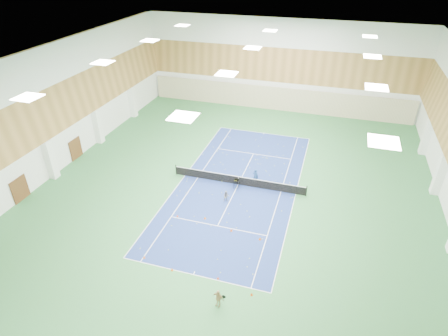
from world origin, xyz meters
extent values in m
plane|color=#2F6F3A|center=(0.00, 0.00, 0.00)|extent=(40.00, 40.00, 0.00)
cube|color=navy|center=(0.00, 0.00, 0.01)|extent=(10.97, 23.77, 0.01)
cube|color=#C6B793|center=(0.00, 19.75, 1.60)|extent=(35.40, 0.16, 3.20)
cube|color=#593319|center=(-17.92, -8.00, 1.10)|extent=(0.08, 1.80, 2.20)
cube|color=#593319|center=(-17.92, 0.00, 1.10)|extent=(0.08, 1.80, 2.20)
imported|color=navy|center=(1.52, 0.60, 0.82)|extent=(0.70, 0.57, 1.65)
imported|color=gray|center=(-0.31, -2.92, 0.54)|extent=(0.62, 0.55, 1.08)
imported|color=tan|center=(2.43, -13.81, 0.67)|extent=(0.84, 0.50, 1.34)
cone|color=#F7410D|center=(-3.62, -6.24, 0.09)|extent=(0.17, 0.17, 0.19)
cone|color=orange|center=(-1.30, -5.82, 0.12)|extent=(0.21, 0.21, 0.23)
cone|color=#D64B0B|center=(1.24, -6.67, 0.12)|extent=(0.22, 0.22, 0.24)
cone|color=orange|center=(3.66, -7.00, 0.13)|extent=(0.23, 0.23, 0.25)
cone|color=#E0590B|center=(-4.04, -11.43, 0.10)|extent=(0.18, 0.18, 0.20)
cone|color=#EC5D0C|center=(-1.58, -11.95, 0.11)|extent=(0.19, 0.19, 0.21)
cone|color=#F4400C|center=(1.76, -11.74, 0.10)|extent=(0.18, 0.18, 0.20)
cone|color=#D8460B|center=(4.29, -12.41, 0.10)|extent=(0.19, 0.19, 0.20)
camera|label=1|loc=(7.47, -28.93, 19.77)|focal=30.00mm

